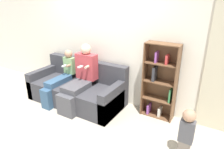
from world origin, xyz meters
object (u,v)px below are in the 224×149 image
bookshelf (160,82)px  adult_seated (80,77)px  couch (77,89)px  child_seated (60,78)px  toddler_standing (187,132)px

bookshelf → adult_seated: bearing=-163.1°
couch → adult_seated: bearing=-26.8°
couch → adult_seated: 0.41m
adult_seated → child_seated: adult_seated is taller
adult_seated → bookshelf: bearing=16.9°
bookshelf → couch: bearing=-167.8°
couch → child_seated: child_seated is taller
adult_seated → toddler_standing: size_ratio=1.64×
adult_seated → child_seated: size_ratio=1.19×
couch → child_seated: size_ratio=1.91×
adult_seated → toddler_standing: bearing=-10.8°
adult_seated → child_seated: (-0.51, -0.06, -0.11)m
child_seated → couch: bearing=24.7°
child_seated → toddler_standing: child_seated is taller
couch → bookshelf: (1.66, 0.36, 0.41)m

